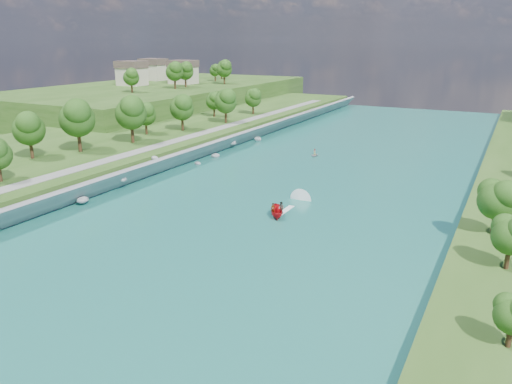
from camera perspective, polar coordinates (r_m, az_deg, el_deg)
The scene contains 11 objects.
ground at distance 65.14m, azimuth -4.43°, elevation -5.12°, with size 260.00×260.00×0.00m, color #2D5119.
river_water at distance 81.71m, azimuth 3.01°, elevation -0.41°, with size 55.00×240.00×0.10m, color #19615A.
berm_west at distance 111.07m, azimuth -21.16°, elevation 4.05°, with size 45.00×240.00×3.50m, color #2D5119.
ridge_west at distance 186.81m, azimuth -10.64°, elevation 10.59°, with size 60.00×120.00×9.00m, color #2D5119.
riprap_bank at distance 94.08m, azimuth -11.59°, elevation 2.70°, with size 4.17×236.00×4.06m.
riverside_path at distance 98.39m, azimuth -14.45°, elevation 4.19°, with size 3.00×200.00×0.10m, color gray.
ridge_houses at distance 193.81m, azimuth -11.33°, elevation 13.39°, with size 29.50×29.50×8.40m.
trees_west at distance 95.65m, azimuth -22.59°, elevation 6.14°, with size 16.63×150.27×12.15m.
trees_ridge at distance 179.19m, azimuth -7.27°, elevation 13.44°, with size 19.31×64.90×10.26m.
motorboat at distance 72.85m, azimuth 2.88°, elevation -1.97°, with size 3.60×19.01×2.16m.
raft at distance 109.95m, azimuth 6.71°, elevation 4.28°, with size 2.34×2.94×1.62m.
Camera 1 is at (32.40, -50.93, 24.48)m, focal length 35.00 mm.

